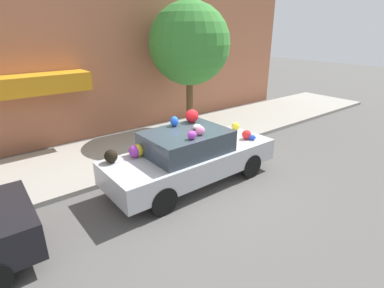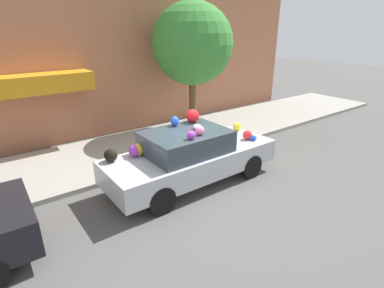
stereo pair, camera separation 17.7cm
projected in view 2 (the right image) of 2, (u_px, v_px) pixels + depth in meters
The scene contains 6 objects.
ground_plane at pixel (191, 181), 7.81m from camera, with size 60.00×60.00×0.00m, color #565451.
sidewalk_curb at pixel (142, 148), 9.80m from camera, with size 24.00×3.20×0.13m.
building_facade at pixel (104, 53), 10.36m from camera, with size 18.00×1.20×5.91m.
street_tree at pixel (192, 44), 10.34m from camera, with size 2.82×2.82×4.48m.
fire_hydrant at pixel (150, 147), 8.76m from camera, with size 0.20×0.20×0.70m.
art_car at pixel (190, 155), 7.49m from camera, with size 4.46×1.71×1.75m.
Camera 2 is at (-4.11, -5.56, 3.75)m, focal length 28.00 mm.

